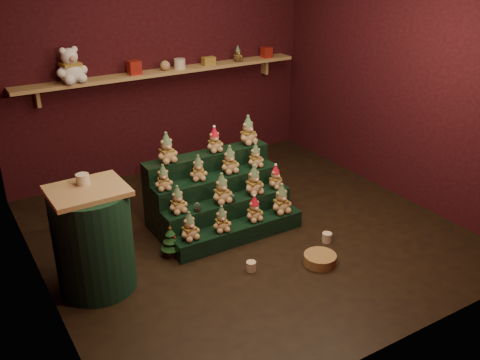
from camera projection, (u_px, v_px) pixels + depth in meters
ground at (246, 231)px, 5.55m from camera, size 4.00×4.00×0.00m
back_wall at (159, 61)px, 6.56m from camera, size 4.00×0.10×2.80m
front_wall at (419, 177)px, 3.37m from camera, size 4.00×0.10×2.80m
left_wall at (15, 140)px, 4.00m from camera, size 0.10×4.00×2.80m
right_wall at (403, 74)px, 5.94m from camera, size 0.10×4.00×2.80m
back_shelf at (165, 72)px, 6.47m from camera, size 3.60×0.26×0.24m
riser_tier_front at (239, 232)px, 5.35m from camera, size 1.40×0.22×0.18m
riser_tier_midfront at (228, 215)px, 5.49m from camera, size 1.40×0.22×0.36m
riser_tier_midback at (217, 199)px, 5.62m from camera, size 1.40×0.22×0.54m
riser_tier_back at (207, 184)px, 5.75m from camera, size 1.40×0.22×0.72m
teddy_0 at (189, 226)px, 5.00m from camera, size 0.22×0.20×0.28m
teddy_1 at (222, 219)px, 5.15m from camera, size 0.21×0.19×0.26m
teddy_2 at (254, 208)px, 5.34m from camera, size 0.19×0.17×0.26m
teddy_3 at (281, 199)px, 5.48m from camera, size 0.23×0.21×0.31m
teddy_4 at (177, 200)px, 5.11m from camera, size 0.20×0.18×0.27m
teddy_5 at (222, 188)px, 5.30m from camera, size 0.23×0.20×0.30m
teddy_6 at (254, 180)px, 5.48m from camera, size 0.23×0.21×0.31m
teddy_7 at (275, 177)px, 5.63m from camera, size 0.22×0.21×0.25m
teddy_8 at (163, 177)px, 5.16m from camera, size 0.21×0.19×0.25m
teddy_9 at (198, 168)px, 5.37m from camera, size 0.22×0.21×0.25m
teddy_10 at (230, 160)px, 5.53m from camera, size 0.21×0.19×0.29m
teddy_11 at (255, 155)px, 5.68m from camera, size 0.19×0.17×0.26m
teddy_12 at (167, 148)px, 5.32m from camera, size 0.23×0.21×0.30m
teddy_13 at (214, 140)px, 5.59m from camera, size 0.19×0.17×0.26m
teddy_14 at (248, 130)px, 5.80m from camera, size 0.25×0.23×0.31m
snow_globe_a at (197, 207)px, 5.17m from camera, size 0.07×0.07×0.09m
snow_globe_b at (233, 198)px, 5.36m from camera, size 0.06×0.06×0.08m
snow_globe_c at (259, 190)px, 5.51m from camera, size 0.07×0.07×0.10m
side_table at (94, 240)px, 4.49m from camera, size 0.66×0.66×0.94m
table_ornament at (83, 179)px, 4.35m from camera, size 0.11×0.11×0.09m
mini_christmas_tree at (171, 241)px, 5.06m from camera, size 0.19×0.19×0.33m
mug_left at (251, 266)px, 4.88m from camera, size 0.09×0.09×0.09m
mug_right at (327, 237)px, 5.34m from camera, size 0.10×0.10×0.10m
wicker_basket at (320, 259)px, 4.98m from camera, size 0.38×0.38×0.10m
white_bear at (70, 60)px, 5.80m from camera, size 0.40×0.37×0.49m
brown_bear at (238, 54)px, 6.87m from camera, size 0.14×0.12×0.19m
gift_tin_red_a at (134, 68)px, 6.22m from camera, size 0.14×0.14×0.16m
gift_tin_cream at (180, 64)px, 6.50m from camera, size 0.14×0.14×0.12m
gift_tin_red_b at (267, 52)px, 7.10m from camera, size 0.12×0.12×0.14m
shelf_plush_ball at (165, 66)px, 6.41m from camera, size 0.12×0.12×0.12m
scarf_gift_box at (209, 61)px, 6.70m from camera, size 0.16×0.10×0.10m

